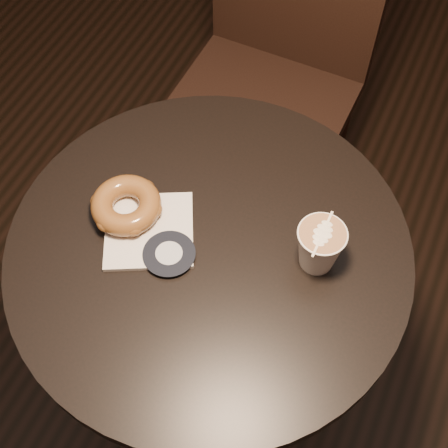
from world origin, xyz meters
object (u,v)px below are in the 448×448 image
(pastry_bag, at_px, (149,231))
(latte_cup, at_px, (319,248))
(cafe_table, at_px, (211,296))
(chair, at_px, (278,47))
(doughnut, at_px, (126,205))

(pastry_bag, relative_size, latte_cup, 1.68)
(cafe_table, height_order, pastry_bag, pastry_bag)
(cafe_table, xyz_separation_m, pastry_bag, (-0.11, -0.02, 0.20))
(chair, bearing_deg, pastry_bag, -87.39)
(chair, relative_size, pastry_bag, 7.21)
(chair, xyz_separation_m, latte_cup, (0.31, -0.61, 0.19))
(pastry_bag, height_order, latte_cup, latte_cup)
(cafe_table, xyz_separation_m, latte_cup, (0.18, 0.05, 0.24))
(chair, relative_size, latte_cup, 12.10)
(pastry_bag, bearing_deg, doughnut, 134.67)
(cafe_table, xyz_separation_m, doughnut, (-0.16, -0.00, 0.23))
(doughnut, bearing_deg, chair, 87.43)
(doughnut, bearing_deg, latte_cup, 8.51)
(chair, bearing_deg, doughnut, -91.86)
(pastry_bag, bearing_deg, latte_cup, -13.91)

